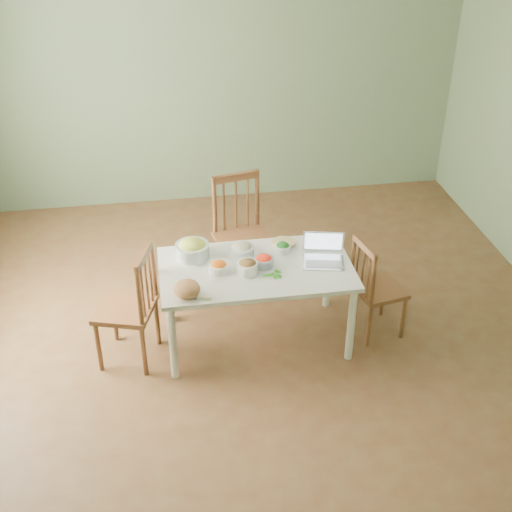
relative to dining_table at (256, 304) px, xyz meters
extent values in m
cube|color=#54301A|center=(0.09, 0.09, -0.35)|extent=(5.00, 5.00, 0.00)
cube|color=slate|center=(0.09, 2.59, 1.00)|extent=(5.00, 0.00, 2.70)
cube|color=slate|center=(0.09, -2.41, 1.00)|extent=(5.00, 0.00, 2.70)
ellipsoid|color=tan|center=(-0.55, -0.30, 0.41)|extent=(0.23, 0.23, 0.13)
cube|color=#FCEDC6|center=(-0.43, -0.36, 0.36)|extent=(0.10, 0.05, 0.03)
cylinder|color=#C8B389|center=(0.28, 0.31, 0.35)|extent=(0.25, 0.25, 0.02)
camera|label=1|loc=(-0.70, -4.29, 3.16)|focal=47.63mm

